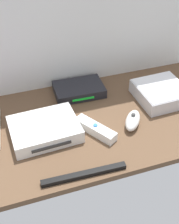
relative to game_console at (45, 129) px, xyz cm
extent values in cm
cube|color=brown|center=(15.33, 1.50, -3.20)|extent=(100.00, 48.00, 2.00)
cube|color=silver|center=(15.33, 26.10, 29.80)|extent=(110.00, 1.20, 64.00)
cube|color=white|center=(0.00, 0.03, 0.00)|extent=(21.69, 16.91, 4.40)
cube|color=#2D2D2D|center=(0.36, -8.16, 0.00)|extent=(12.01, 1.13, 0.80)
cube|color=silver|center=(43.75, 5.29, 0.30)|extent=(17.58, 17.58, 5.00)
cube|color=silver|center=(43.75, 5.29, 2.95)|extent=(16.87, 16.87, 0.30)
cube|color=black|center=(16.69, 17.92, -0.50)|extent=(18.44, 12.67, 3.40)
cube|color=#19D833|center=(16.46, 11.72, -0.50)|extent=(8.01, 0.70, 0.60)
cube|color=white|center=(15.73, -4.33, -0.70)|extent=(10.71, 14.54, 3.00)
cylinder|color=#387FDB|center=(15.73, -4.33, 1.00)|extent=(1.40, 1.40, 0.40)
ellipsoid|color=white|center=(28.04, -4.75, -0.20)|extent=(9.44, 10.67, 4.00)
sphere|color=#4C4C4C|center=(28.04, -4.75, 2.20)|extent=(1.40, 1.40, 1.40)
cube|color=black|center=(6.67, -19.79, -1.50)|extent=(24.05, 2.79, 1.40)
camera|label=1|loc=(-9.14, -71.35, 64.93)|focal=49.08mm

